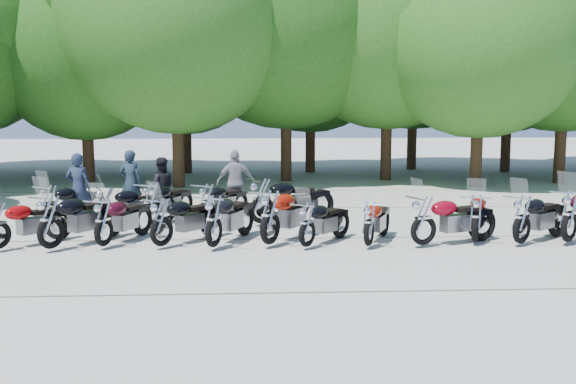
{
  "coord_description": "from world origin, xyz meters",
  "views": [
    {
      "loc": [
        -0.81,
        -13.91,
        3.17
      ],
      "look_at": [
        0.0,
        1.5,
        1.1
      ],
      "focal_mm": 42.0,
      "sensor_mm": 36.0,
      "label": 1
    }
  ],
  "objects_px": {
    "motorcycle_5": "(270,215)",
    "rider_2": "(236,182)",
    "motorcycle_4": "(214,219)",
    "motorcycle_1": "(50,220)",
    "rider_3": "(131,183)",
    "rider_1": "(161,187)",
    "motorcycle_6": "(307,223)",
    "motorcycle_3": "(161,220)",
    "motorcycle_15": "(207,202)",
    "motorcycle_8": "(424,219)",
    "motorcycle_2": "(103,221)",
    "motorcycle_13": "(107,205)",
    "motorcycle_14": "(151,203)",
    "motorcycle_7": "(369,222)",
    "motorcycle_9": "(476,217)",
    "motorcycle_12": "(50,204)",
    "rider_0": "(78,188)",
    "motorcycle_11": "(570,214)",
    "motorcycle_10": "(522,218)",
    "motorcycle_16": "(262,199)"
  },
  "relations": [
    {
      "from": "motorcycle_9",
      "to": "motorcycle_11",
      "type": "distance_m",
      "value": 2.07
    },
    {
      "from": "motorcycle_6",
      "to": "rider_0",
      "type": "relative_size",
      "value": 1.11
    },
    {
      "from": "motorcycle_2",
      "to": "motorcycle_9",
      "type": "height_order",
      "value": "motorcycle_9"
    },
    {
      "from": "motorcycle_2",
      "to": "rider_0",
      "type": "distance_m",
      "value": 3.64
    },
    {
      "from": "motorcycle_4",
      "to": "motorcycle_10",
      "type": "relative_size",
      "value": 1.04
    },
    {
      "from": "motorcycle_13",
      "to": "motorcycle_5",
      "type": "bearing_deg",
      "value": -146.35
    },
    {
      "from": "motorcycle_1",
      "to": "rider_3",
      "type": "relative_size",
      "value": 1.31
    },
    {
      "from": "motorcycle_4",
      "to": "rider_1",
      "type": "height_order",
      "value": "rider_1"
    },
    {
      "from": "motorcycle_4",
      "to": "rider_2",
      "type": "xyz_separation_m",
      "value": [
        0.36,
        4.56,
        0.25
      ]
    },
    {
      "from": "motorcycle_16",
      "to": "rider_0",
      "type": "distance_m",
      "value": 4.91
    },
    {
      "from": "motorcycle_7",
      "to": "motorcycle_15",
      "type": "bearing_deg",
      "value": -15.47
    },
    {
      "from": "motorcycle_3",
      "to": "motorcycle_5",
      "type": "distance_m",
      "value": 2.35
    },
    {
      "from": "motorcycle_5",
      "to": "rider_2",
      "type": "xyz_separation_m",
      "value": [
        -0.85,
        4.36,
        0.21
      ]
    },
    {
      "from": "rider_2",
      "to": "rider_3",
      "type": "bearing_deg",
      "value": -11.54
    },
    {
      "from": "motorcycle_4",
      "to": "motorcycle_14",
      "type": "bearing_deg",
      "value": -35.02
    },
    {
      "from": "motorcycle_3",
      "to": "rider_1",
      "type": "xyz_separation_m",
      "value": [
        -0.55,
        4.12,
        0.2
      ]
    },
    {
      "from": "motorcycle_9",
      "to": "motorcycle_12",
      "type": "bearing_deg",
      "value": 8.07
    },
    {
      "from": "motorcycle_1",
      "to": "rider_0",
      "type": "relative_size",
      "value": 1.31
    },
    {
      "from": "motorcycle_1",
      "to": "rider_3",
      "type": "xyz_separation_m",
      "value": [
        0.88,
        4.62,
        0.24
      ]
    },
    {
      "from": "motorcycle_4",
      "to": "motorcycle_11",
      "type": "distance_m",
      "value": 7.87
    },
    {
      "from": "motorcycle_1",
      "to": "motorcycle_7",
      "type": "height_order",
      "value": "motorcycle_1"
    },
    {
      "from": "motorcycle_8",
      "to": "motorcycle_14",
      "type": "distance_m",
      "value": 6.88
    },
    {
      "from": "motorcycle_3",
      "to": "motorcycle_15",
      "type": "bearing_deg",
      "value": -66.37
    },
    {
      "from": "motorcycle_13",
      "to": "rider_3",
      "type": "xyz_separation_m",
      "value": [
        0.27,
        1.88,
        0.34
      ]
    },
    {
      "from": "motorcycle_11",
      "to": "motorcycle_15",
      "type": "bearing_deg",
      "value": 27.19
    },
    {
      "from": "motorcycle_6",
      "to": "motorcycle_15",
      "type": "xyz_separation_m",
      "value": [
        -2.36,
        3.01,
        0.03
      ]
    },
    {
      "from": "rider_1",
      "to": "motorcycle_6",
      "type": "bearing_deg",
      "value": 118.3
    },
    {
      "from": "motorcycle_15",
      "to": "motorcycle_5",
      "type": "bearing_deg",
      "value": 151.49
    },
    {
      "from": "motorcycle_2",
      "to": "motorcycle_4",
      "type": "distance_m",
      "value": 2.4
    },
    {
      "from": "motorcycle_2",
      "to": "motorcycle_8",
      "type": "relative_size",
      "value": 0.96
    },
    {
      "from": "motorcycle_15",
      "to": "motorcycle_16",
      "type": "distance_m",
      "value": 1.44
    },
    {
      "from": "motorcycle_15",
      "to": "motorcycle_16",
      "type": "height_order",
      "value": "motorcycle_16"
    },
    {
      "from": "motorcycle_8",
      "to": "motorcycle_1",
      "type": "bearing_deg",
      "value": 66.76
    },
    {
      "from": "motorcycle_15",
      "to": "rider_2",
      "type": "bearing_deg",
      "value": -82.12
    },
    {
      "from": "motorcycle_12",
      "to": "motorcycle_8",
      "type": "bearing_deg",
      "value": -165.9
    },
    {
      "from": "motorcycle_4",
      "to": "motorcycle_11",
      "type": "xyz_separation_m",
      "value": [
        7.86,
        0.09,
        0.03
      ]
    },
    {
      "from": "motorcycle_2",
      "to": "motorcycle_5",
      "type": "bearing_deg",
      "value": -158.42
    },
    {
      "from": "motorcycle_1",
      "to": "motorcycle_9",
      "type": "distance_m",
      "value": 9.25
    },
    {
      "from": "motorcycle_7",
      "to": "motorcycle_8",
      "type": "bearing_deg",
      "value": -156.71
    },
    {
      "from": "motorcycle_10",
      "to": "motorcycle_16",
      "type": "height_order",
      "value": "motorcycle_16"
    },
    {
      "from": "motorcycle_5",
      "to": "motorcycle_8",
      "type": "xyz_separation_m",
      "value": [
        3.34,
        -0.22,
        -0.07
      ]
    },
    {
      "from": "motorcycle_10",
      "to": "motorcycle_16",
      "type": "distance_m",
      "value": 6.32
    },
    {
      "from": "motorcycle_16",
      "to": "motorcycle_1",
      "type": "bearing_deg",
      "value": 94.6
    },
    {
      "from": "motorcycle_12",
      "to": "motorcycle_4",
      "type": "bearing_deg",
      "value": 178.68
    },
    {
      "from": "motorcycle_6",
      "to": "motorcycle_2",
      "type": "bearing_deg",
      "value": 33.15
    },
    {
      "from": "motorcycle_1",
      "to": "motorcycle_7",
      "type": "xyz_separation_m",
      "value": [
        6.81,
        -0.04,
        -0.1
      ]
    },
    {
      "from": "rider_3",
      "to": "rider_1",
      "type": "bearing_deg",
      "value": 174.79
    },
    {
      "from": "motorcycle_8",
      "to": "rider_1",
      "type": "xyz_separation_m",
      "value": [
        -6.25,
        4.32,
        0.19
      ]
    },
    {
      "from": "motorcycle_10",
      "to": "rider_0",
      "type": "distance_m",
      "value": 11.12
    },
    {
      "from": "motorcycle_1",
      "to": "motorcycle_5",
      "type": "xyz_separation_m",
      "value": [
        4.66,
        0.18,
        0.03
      ]
    }
  ]
}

